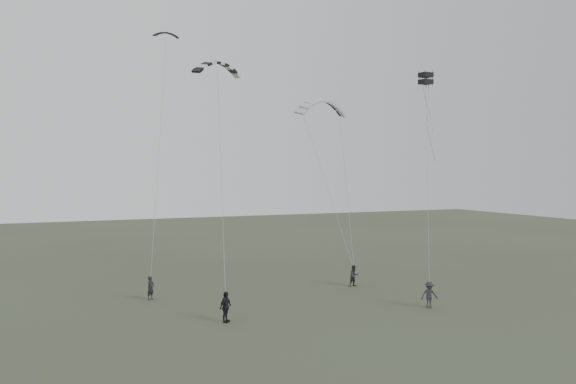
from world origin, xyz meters
name	(u,v)px	position (x,y,z in m)	size (l,w,h in m)	color
ground	(302,316)	(0.00, 0.00, 0.00)	(140.00, 140.00, 0.00)	#3B422D
flyer_left	(151,288)	(-7.07, 7.43, 0.74)	(0.54, 0.35, 1.48)	black
flyer_right	(354,276)	(6.83, 5.99, 0.74)	(0.72, 0.56, 1.49)	#26262C
flyer_center	(226,307)	(-4.28, 0.43, 0.83)	(0.97, 0.40, 1.65)	black
flyer_far	(429,295)	(7.73, -1.30, 0.79)	(1.02, 0.58, 1.57)	#25252A
kite_dark_small	(166,33)	(-5.34, 10.61, 17.57)	(1.72, 0.52, 0.54)	black
kite_pale_large	(322,100)	(7.02, 11.50, 13.72)	(4.50, 1.01, 1.80)	#BBBFC1
kite_striped	(218,63)	(-3.41, 4.77, 14.66)	(3.11, 0.78, 1.21)	black
kite_box	(426,78)	(9.61, 1.72, 14.10)	(0.71, 0.71, 0.75)	black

